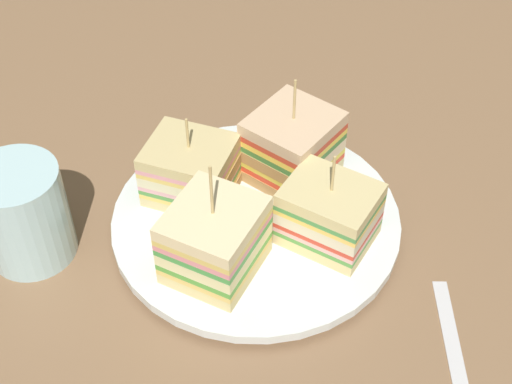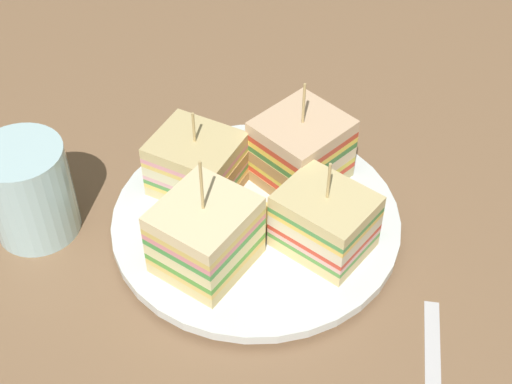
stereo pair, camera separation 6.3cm
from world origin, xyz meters
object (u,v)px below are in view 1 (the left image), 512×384
at_px(drinking_glass, 26,219).
at_px(plate, 256,221).
at_px(sandwich_wedge_0, 215,240).
at_px(chip_pile, 243,217).
at_px(sandwich_wedge_1, 328,214).
at_px(sandwich_wedge_3, 191,170).
at_px(sandwich_wedge_2, 292,147).

bearing_deg(drinking_glass, plate, 104.19).
height_order(sandwich_wedge_0, chip_pile, sandwich_wedge_0).
xyz_separation_m(sandwich_wedge_1, chip_pile, (-0.00, -0.07, -0.02)).
xyz_separation_m(plate, chip_pile, (0.01, -0.01, 0.02)).
bearing_deg(plate, sandwich_wedge_3, -110.64).
relative_size(sandwich_wedge_2, chip_pile, 1.43).
relative_size(sandwich_wedge_2, drinking_glass, 1.17).
bearing_deg(sandwich_wedge_1, drinking_glass, 30.81).
relative_size(plate, sandwich_wedge_2, 2.41).
height_order(chip_pile, drinking_glass, drinking_glass).
distance_m(sandwich_wedge_1, sandwich_wedge_2, 0.09).
bearing_deg(sandwich_wedge_3, sandwich_wedge_0, -54.91).
height_order(sandwich_wedge_0, sandwich_wedge_2, sandwich_wedge_0).
bearing_deg(plate, chip_pile, -40.54).
relative_size(sandwich_wedge_0, sandwich_wedge_1, 1.21).
height_order(plate, sandwich_wedge_1, sandwich_wedge_1).
height_order(sandwich_wedge_0, sandwich_wedge_3, sandwich_wedge_0).
bearing_deg(drinking_glass, sandwich_wedge_3, 118.90).
distance_m(sandwich_wedge_0, sandwich_wedge_3, 0.09).
distance_m(sandwich_wedge_2, chip_pile, 0.08).
bearing_deg(chip_pile, drinking_glass, -78.62).
distance_m(plate, sandwich_wedge_0, 0.08).
distance_m(sandwich_wedge_0, drinking_glass, 0.16).
bearing_deg(sandwich_wedge_2, sandwich_wedge_0, 7.56).
bearing_deg(drinking_glass, sandwich_wedge_0, 85.81).
bearing_deg(drinking_glass, chip_pile, 101.38).
bearing_deg(chip_pile, plate, 139.46).
bearing_deg(plate, sandwich_wedge_2, 156.96).
xyz_separation_m(plate, drinking_glass, (0.05, -0.19, 0.03)).
xyz_separation_m(sandwich_wedge_2, sandwich_wedge_3, (0.04, -0.09, -0.01)).
height_order(plate, sandwich_wedge_2, sandwich_wedge_2).
relative_size(sandwich_wedge_1, sandwich_wedge_2, 0.88).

